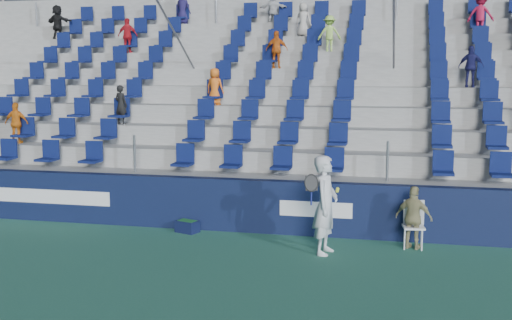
{
  "coord_description": "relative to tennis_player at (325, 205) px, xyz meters",
  "views": [
    {
      "loc": [
        3.31,
        -10.72,
        3.63
      ],
      "look_at": [
        0.2,
        2.8,
        1.7
      ],
      "focal_mm": 45.0,
      "sensor_mm": 36.0,
      "label": 1
    }
  ],
  "objects": [
    {
      "name": "ground",
      "position": [
        -1.86,
        -1.76,
        -0.99
      ],
      "size": [
        70.0,
        70.0,
        0.0
      ],
      "primitive_type": "plane",
      "color": "#2E6C55",
      "rests_on": "ground"
    },
    {
      "name": "sponsor_wall",
      "position": [
        -1.85,
        1.39,
        -0.39
      ],
      "size": [
        24.0,
        0.32,
        1.2
      ],
      "color": "#0F183A",
      "rests_on": "ground"
    },
    {
      "name": "grandstand",
      "position": [
        -1.86,
        6.49,
        1.15
      ],
      "size": [
        24.0,
        8.17,
        6.63
      ],
      "color": "#AAA9A4",
      "rests_on": "ground"
    },
    {
      "name": "tennis_player",
      "position": [
        0.0,
        0.0,
        0.0
      ],
      "size": [
        0.69,
        0.79,
        1.98
      ],
      "color": "silver",
      "rests_on": "ground"
    },
    {
      "name": "line_judge_chair",
      "position": [
        1.73,
        0.9,
        -0.44
      ],
      "size": [
        0.48,
        0.49,
        0.97
      ],
      "color": "white",
      "rests_on": "ground"
    },
    {
      "name": "line_judge",
      "position": [
        1.73,
        0.74,
        -0.34
      ],
      "size": [
        0.83,
        0.55,
        1.31
      ],
      "primitive_type": "imported",
      "rotation": [
        0.0,
        0.0,
        2.81
      ],
      "color": "tan",
      "rests_on": "ground"
    },
    {
      "name": "ball_bin",
      "position": [
        -3.24,
        0.99,
        -0.84
      ],
      "size": [
        0.57,
        0.47,
        0.28
      ],
      "color": "#0F1538",
      "rests_on": "ground"
    }
  ]
}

